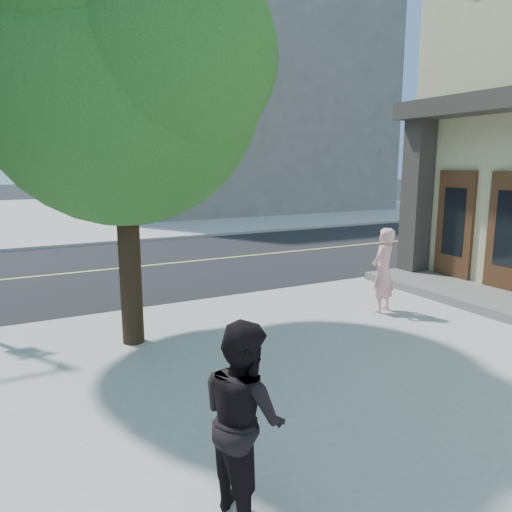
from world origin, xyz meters
TOP-DOWN VIEW (x-y plane):
  - sidewalk_ne at (13.50, 21.50)m, footprint 29.00×25.00m
  - filler_ne at (14.00, 22.00)m, footprint 18.00×16.00m
  - man_on_phone at (6.91, -2.44)m, footprint 0.70×0.58m
  - pedestrian at (2.07, -6.13)m, footprint 0.68×0.84m
  - street_tree at (2.32, -1.82)m, footprint 5.26×4.78m

SIDE VIEW (x-z plane):
  - sidewalk_ne at x=13.50m, z-range 0.00..0.12m
  - pedestrian at x=2.07m, z-range 0.12..1.77m
  - man_on_phone at x=6.91m, z-range 0.12..1.77m
  - street_tree at x=2.32m, z-range 1.14..8.12m
  - filler_ne at x=14.00m, z-range 0.12..14.12m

